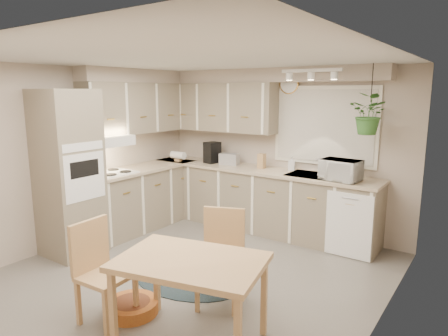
{
  "coord_description": "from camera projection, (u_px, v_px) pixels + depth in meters",
  "views": [
    {
      "loc": [
        2.75,
        -3.29,
        2.06
      ],
      "look_at": [
        0.06,
        0.55,
        1.17
      ],
      "focal_mm": 32.0,
      "sensor_mm": 36.0,
      "label": 1
    }
  ],
  "objects": [
    {
      "name": "floor",
      "position": [
        192.0,
        275.0,
        4.58
      ],
      "size": [
        4.2,
        4.2,
        0.0
      ],
      "primitive_type": "plane",
      "color": "slate",
      "rests_on": "ground"
    },
    {
      "name": "ceiling",
      "position": [
        189.0,
        59.0,
        4.13
      ],
      "size": [
        4.2,
        4.2,
        0.0
      ],
      "primitive_type": "plane",
      "color": "silver",
      "rests_on": "wall_back"
    },
    {
      "name": "wall_back",
      "position": [
        279.0,
        150.0,
        6.04
      ],
      "size": [
        4.0,
        0.04,
        2.4
      ],
      "primitive_type": "cube",
      "color": "#B8A898",
      "rests_on": "floor"
    },
    {
      "name": "wall_left",
      "position": [
        78.0,
        156.0,
        5.48
      ],
      "size": [
        0.04,
        4.2,
        2.4
      ],
      "primitive_type": "cube",
      "color": "#B8A898",
      "rests_on": "floor"
    },
    {
      "name": "wall_right",
      "position": [
        381.0,
        200.0,
        3.23
      ],
      "size": [
        0.04,
        4.2,
        2.4
      ],
      "primitive_type": "cube",
      "color": "#B8A898",
      "rests_on": "floor"
    },
    {
      "name": "base_cab_left",
      "position": [
        143.0,
        198.0,
        6.16
      ],
      "size": [
        0.6,
        1.85,
        0.9
      ],
      "primitive_type": "cube",
      "color": "gray",
      "rests_on": "floor"
    },
    {
      "name": "base_cab_back",
      "position": [
        257.0,
        200.0,
        6.06
      ],
      "size": [
        3.6,
        0.6,
        0.9
      ],
      "primitive_type": "cube",
      "color": "gray",
      "rests_on": "floor"
    },
    {
      "name": "counter_left",
      "position": [
        142.0,
        168.0,
        6.06
      ],
      "size": [
        0.64,
        1.89,
        0.04
      ],
      "primitive_type": "cube",
      "color": "#BDB18A",
      "rests_on": "base_cab_left"
    },
    {
      "name": "counter_back",
      "position": [
        257.0,
        170.0,
        5.96
      ],
      "size": [
        3.64,
        0.64,
        0.04
      ],
      "primitive_type": "cube",
      "color": "#BDB18A",
      "rests_on": "base_cab_back"
    },
    {
      "name": "oven_stack",
      "position": [
        69.0,
        174.0,
        5.02
      ],
      "size": [
        0.65,
        0.65,
        2.1
      ],
      "primitive_type": "cube",
      "color": "gray",
      "rests_on": "floor"
    },
    {
      "name": "wall_oven_face",
      "position": [
        85.0,
        177.0,
        4.84
      ],
      "size": [
        0.02,
        0.56,
        0.58
      ],
      "primitive_type": "cube",
      "color": "white",
      "rests_on": "oven_stack"
    },
    {
      "name": "upper_cab_left",
      "position": [
        139.0,
        108.0,
        6.07
      ],
      "size": [
        0.35,
        2.0,
        0.75
      ],
      "primitive_type": "cube",
      "color": "gray",
      "rests_on": "wall_left"
    },
    {
      "name": "upper_cab_back",
      "position": [
        219.0,
        107.0,
        6.35
      ],
      "size": [
        2.0,
        0.35,
        0.75
      ],
      "primitive_type": "cube",
      "color": "gray",
      "rests_on": "wall_back"
    },
    {
      "name": "soffit_left",
      "position": [
        137.0,
        76.0,
        5.99
      ],
      "size": [
        0.3,
        2.0,
        0.2
      ],
      "primitive_type": "cube",
      "color": "#B8A898",
      "rests_on": "wall_left"
    },
    {
      "name": "soffit_back",
      "position": [
        264.0,
        76.0,
        5.83
      ],
      "size": [
        3.6,
        0.3,
        0.2
      ],
      "primitive_type": "cube",
      "color": "#B8A898",
      "rests_on": "wall_back"
    },
    {
      "name": "cooktop",
      "position": [
        112.0,
        173.0,
        5.59
      ],
      "size": [
        0.52,
        0.58,
        0.02
      ],
      "primitive_type": "cube",
      "color": "white",
      "rests_on": "counter_left"
    },
    {
      "name": "range_hood",
      "position": [
        109.0,
        141.0,
        5.51
      ],
      "size": [
        0.4,
        0.6,
        0.14
      ],
      "primitive_type": "cube",
      "color": "white",
      "rests_on": "upper_cab_left"
    },
    {
      "name": "window_blinds",
      "position": [
        324.0,
        126.0,
        5.55
      ],
      "size": [
        1.4,
        0.02,
        1.0
      ],
      "primitive_type": "cube",
      "color": "white",
      "rests_on": "wall_back"
    },
    {
      "name": "window_frame",
      "position": [
        324.0,
        126.0,
        5.56
      ],
      "size": [
        1.5,
        0.02,
        1.1
      ],
      "primitive_type": "cube",
      "color": "white",
      "rests_on": "wall_back"
    },
    {
      "name": "sink",
      "position": [
        314.0,
        178.0,
        5.46
      ],
      "size": [
        0.7,
        0.48,
        0.1
      ],
      "primitive_type": "cube",
      "color": "#AFB1B7",
      "rests_on": "counter_back"
    },
    {
      "name": "dishwasher_front",
      "position": [
        348.0,
        226.0,
        4.97
      ],
      "size": [
        0.58,
        0.02,
        0.83
      ],
      "primitive_type": "cube",
      "color": "white",
      "rests_on": "base_cab_back"
    },
    {
      "name": "track_light_bar",
      "position": [
        311.0,
        70.0,
        5.0
      ],
      "size": [
        0.8,
        0.04,
        0.04
      ],
      "primitive_type": "cube",
      "color": "white",
      "rests_on": "ceiling"
    },
    {
      "name": "wall_clock",
      "position": [
        289.0,
        84.0,
        5.75
      ],
      "size": [
        0.3,
        0.03,
        0.3
      ],
      "primitive_type": "cylinder",
      "rotation": [
        1.57,
        0.0,
        0.0
      ],
      "color": "gold",
      "rests_on": "wall_back"
    },
    {
      "name": "dining_table",
      "position": [
        191.0,
        301.0,
        3.28
      ],
      "size": [
        1.32,
        1.03,
        0.74
      ],
      "primitive_type": "cube",
      "rotation": [
        0.0,
        0.0,
        0.23
      ],
      "color": "tan",
      "rests_on": "floor"
    },
    {
      "name": "chair_left",
      "position": [
        106.0,
        273.0,
        3.57
      ],
      "size": [
        0.46,
        0.46,
        0.93
      ],
      "primitive_type": "cube",
      "rotation": [
        0.0,
        0.0,
        -1.51
      ],
      "color": "tan",
      "rests_on": "floor"
    },
    {
      "name": "chair_back",
      "position": [
        220.0,
        260.0,
        3.86
      ],
      "size": [
        0.57,
        0.57,
        0.93
      ],
      "primitive_type": "cube",
      "rotation": [
        0.0,
        0.0,
        3.53
      ],
      "color": "tan",
      "rests_on": "floor"
    },
    {
      "name": "braided_rug",
      "position": [
        190.0,
        278.0,
        4.5
      ],
      "size": [
        1.43,
        1.12,
        0.01
      ],
      "primitive_type": "ellipsoid",
      "rotation": [
        0.0,
        0.0,
        0.09
      ],
      "color": "black",
      "rests_on": "floor"
    },
    {
      "name": "pet_bed",
      "position": [
        132.0,
        307.0,
        3.78
      ],
      "size": [
        0.65,
        0.65,
        0.12
      ],
      "primitive_type": "cylinder",
      "rotation": [
        0.0,
        0.0,
        -0.39
      ],
      "color": "#A66021",
      "rests_on": "floor"
    },
    {
      "name": "microwave",
      "position": [
        341.0,
        168.0,
        5.13
      ],
      "size": [
        0.51,
        0.32,
        0.33
      ],
      "primitive_type": "imported",
      "rotation": [
        0.0,
        0.0,
        -0.11
      ],
      "color": "white",
      "rests_on": "counter_back"
    },
    {
      "name": "soap_bottle",
      "position": [
        292.0,
        167.0,
        5.8
      ],
      "size": [
        0.14,
        0.23,
        0.1
      ],
      "primitive_type": "imported",
      "rotation": [
        0.0,
        0.0,
        0.25
      ],
      "color": "white",
      "rests_on": "counter_back"
    },
    {
      "name": "hanging_plant",
      "position": [
        370.0,
        119.0,
        4.82
      ],
      "size": [
        0.58,
        0.61,
        0.39
      ],
      "primitive_type": "imported",
      "rotation": [
        0.0,
        0.0,
        -0.3
      ],
      "color": "#326829",
      "rests_on": "ceiling"
    },
    {
      "name": "coffee_maker",
      "position": [
        212.0,
        152.0,
        6.41
      ],
      "size": [
        0.23,
        0.26,
        0.34
      ],
      "primitive_type": "cube",
      "rotation": [
        0.0,
        0.0,
        -0.21
      ],
      "color": "black",
      "rests_on": "counter_back"
    },
    {
      "name": "toaster",
      "position": [
        229.0,
        159.0,
        6.26
      ],
      "size": [
        0.32,
        0.22,
        0.18
      ],
      "primitive_type": "cube",
      "rotation": [
        0.0,
        0.0,
        0.21
      ],
      "color": "#AFB1B7",
      "rests_on": "counter_back"
    },
    {
      "name": "knife_block",
      "position": [
        262.0,
        161.0,
        5.96
      ],
      "size": [
        0.1,
        0.1,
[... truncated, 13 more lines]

